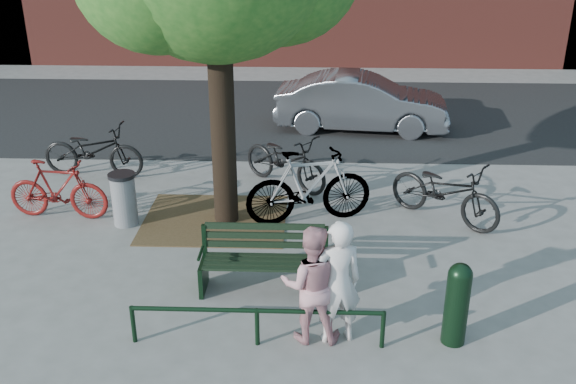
{
  "coord_description": "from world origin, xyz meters",
  "views": [
    {
      "loc": [
        0.6,
        -7.57,
        4.81
      ],
      "look_at": [
        0.29,
        1.0,
        1.06
      ],
      "focal_mm": 40.0,
      "sensor_mm": 36.0,
      "label": 1
    }
  ],
  "objects_px": {
    "bollard": "(457,301)",
    "parked_car": "(362,102)",
    "park_bench": "(264,258)",
    "person_left": "(338,282)",
    "bicycle_c": "(285,160)",
    "person_right": "(311,284)",
    "litter_bin": "(124,199)"
  },
  "relations": [
    {
      "from": "park_bench",
      "to": "litter_bin",
      "type": "xyz_separation_m",
      "value": [
        -2.47,
        1.92,
        -0.02
      ]
    },
    {
      "from": "litter_bin",
      "to": "bicycle_c",
      "type": "xyz_separation_m",
      "value": [
        2.61,
        1.75,
        0.06
      ]
    },
    {
      "from": "bollard",
      "to": "litter_bin",
      "type": "distance_m",
      "value": 5.73
    },
    {
      "from": "parked_car",
      "to": "person_right",
      "type": "bearing_deg",
      "value": 178.06
    },
    {
      "from": "bollard",
      "to": "parked_car",
      "type": "relative_size",
      "value": 0.27
    },
    {
      "from": "litter_bin",
      "to": "parked_car",
      "type": "height_order",
      "value": "parked_car"
    },
    {
      "from": "parked_car",
      "to": "litter_bin",
      "type": "bearing_deg",
      "value": 147.08
    },
    {
      "from": "park_bench",
      "to": "bicycle_c",
      "type": "xyz_separation_m",
      "value": [
        0.14,
        3.67,
        0.04
      ]
    },
    {
      "from": "bicycle_c",
      "to": "person_left",
      "type": "bearing_deg",
      "value": -130.38
    },
    {
      "from": "person_right",
      "to": "bollard",
      "type": "relative_size",
      "value": 1.4
    },
    {
      "from": "person_left",
      "to": "bicycle_c",
      "type": "distance_m",
      "value": 4.88
    },
    {
      "from": "litter_bin",
      "to": "bicycle_c",
      "type": "relative_size",
      "value": 0.45
    },
    {
      "from": "bicycle_c",
      "to": "parked_car",
      "type": "distance_m",
      "value": 3.91
    },
    {
      "from": "bollard",
      "to": "litter_bin",
      "type": "relative_size",
      "value": 1.19
    },
    {
      "from": "bollard",
      "to": "parked_car",
      "type": "distance_m",
      "value": 8.36
    },
    {
      "from": "bollard",
      "to": "bicycle_c",
      "type": "bearing_deg",
      "value": 114.96
    },
    {
      "from": "person_left",
      "to": "parked_car",
      "type": "xyz_separation_m",
      "value": [
        0.86,
        8.33,
        -0.13
      ]
    },
    {
      "from": "person_left",
      "to": "litter_bin",
      "type": "xyz_separation_m",
      "value": [
        -3.42,
        3.05,
        -0.34
      ]
    },
    {
      "from": "park_bench",
      "to": "parked_car",
      "type": "distance_m",
      "value": 7.43
    },
    {
      "from": "person_right",
      "to": "bicycle_c",
      "type": "relative_size",
      "value": 0.76
    },
    {
      "from": "litter_bin",
      "to": "bollard",
      "type": "bearing_deg",
      "value": -32.22
    },
    {
      "from": "person_right",
      "to": "litter_bin",
      "type": "height_order",
      "value": "person_right"
    },
    {
      "from": "person_right",
      "to": "litter_bin",
      "type": "relative_size",
      "value": 1.67
    },
    {
      "from": "park_bench",
      "to": "bollard",
      "type": "bearing_deg",
      "value": -25.49
    },
    {
      "from": "park_bench",
      "to": "bollard",
      "type": "distance_m",
      "value": 2.63
    },
    {
      "from": "bicycle_c",
      "to": "parked_car",
      "type": "height_order",
      "value": "parked_car"
    },
    {
      "from": "bollard",
      "to": "bicycle_c",
      "type": "height_order",
      "value": "bollard"
    },
    {
      "from": "person_left",
      "to": "litter_bin",
      "type": "height_order",
      "value": "person_left"
    },
    {
      "from": "park_bench",
      "to": "litter_bin",
      "type": "relative_size",
      "value": 1.92
    },
    {
      "from": "bicycle_c",
      "to": "park_bench",
      "type": "bearing_deg",
      "value": -142.12
    },
    {
      "from": "park_bench",
      "to": "person_right",
      "type": "bearing_deg",
      "value": -60.18
    },
    {
      "from": "parked_car",
      "to": "park_bench",
      "type": "bearing_deg",
      "value": 171.98
    }
  ]
}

